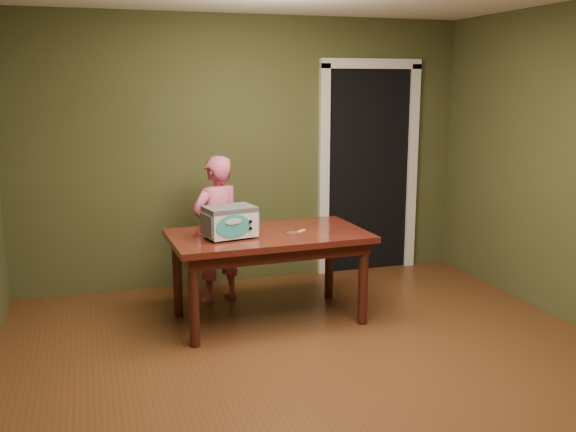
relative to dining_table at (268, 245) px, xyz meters
The scene contains 8 objects.
floor 1.48m from the dining_table, 84.97° to the right, with size 5.00×5.00×0.00m, color #592D19.
room_shell 1.69m from the dining_table, 84.97° to the right, with size 4.52×5.02×2.61m.
doorway 2.08m from the dining_table, 45.90° to the left, with size 1.10×0.66×2.25m.
dining_table is the anchor object (origin of this frame).
toy_oven 0.42m from the dining_table, 167.80° to the right, with size 0.45×0.35×0.25m.
baking_pan 0.24m from the dining_table, 37.49° to the right, with size 0.10×0.10×0.02m.
spatula 0.28m from the dining_table, 11.60° to the right, with size 0.18×0.03×0.01m, color #EAC865.
child 0.68m from the dining_table, 117.30° to the left, with size 0.49×0.32×1.33m, color #C95379.
Camera 1 is at (-1.50, -3.61, 1.94)m, focal length 40.00 mm.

